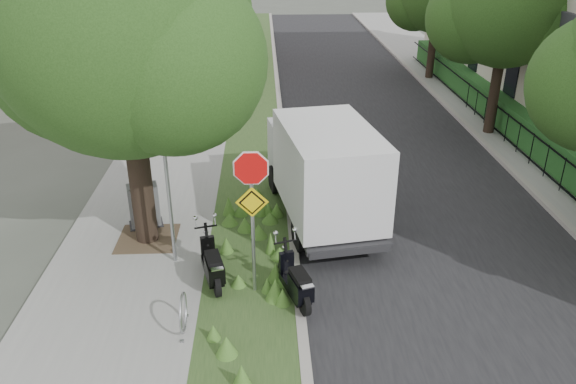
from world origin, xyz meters
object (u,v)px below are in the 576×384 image
scooter_far (297,286)px  box_truck (323,167)px  scooter_near (213,269)px  utility_cabinet (144,206)px  sign_assembly (252,194)px

scooter_far → box_truck: size_ratio=0.30×
scooter_near → utility_cabinet: bearing=125.5°
utility_cabinet → scooter_far: bearing=-42.9°
scooter_far → utility_cabinet: bearing=137.1°
scooter_near → utility_cabinet: utility_cabinet is taller
scooter_far → box_truck: bearing=76.9°
sign_assembly → utility_cabinet: size_ratio=2.97×
scooter_near → box_truck: (2.56, 2.97, 0.98)m
sign_assembly → box_truck: bearing=62.1°
sign_assembly → scooter_far: bearing=-27.6°
box_truck → utility_cabinet: 4.55m
scooter_near → utility_cabinet: (-1.91, 2.68, 0.14)m
sign_assembly → scooter_far: sign_assembly is taller
sign_assembly → scooter_far: (0.85, -0.45, -1.83)m
utility_cabinet → scooter_near: bearing=-54.5°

